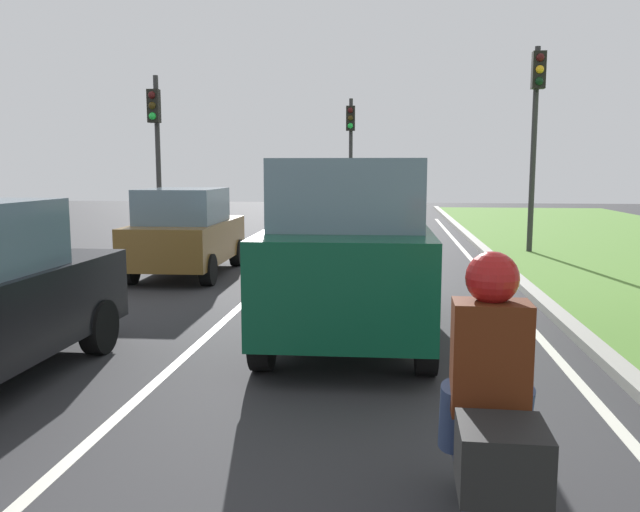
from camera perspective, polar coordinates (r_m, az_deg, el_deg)
ground_plane at (r=12.94m, az=-1.15°, el=-1.96°), size 60.00×60.00×0.00m
lane_line_center at (r=13.05m, az=-4.20°, el=-1.89°), size 0.12×32.00×0.01m
lane_line_right_edge at (r=12.98m, az=14.82°, el=-2.18°), size 0.12×32.00×0.01m
curb_right at (r=13.05m, az=17.00°, el=-1.95°), size 0.24×48.00×0.12m
car_suv_ahead at (r=8.27m, az=2.68°, el=0.73°), size 2.04×4.54×2.28m
car_hatchback_far at (r=13.51m, az=-11.73°, el=2.06°), size 1.81×3.74×1.78m
motorcycle at (r=3.75m, az=14.48°, el=-17.72°), size 0.41×1.90×1.01m
rider_person at (r=3.58m, az=14.74°, el=-8.37°), size 0.51×0.41×1.16m
traffic_light_near_right at (r=17.38m, az=18.53°, el=11.84°), size 0.32×0.50×5.19m
traffic_light_overhead_left at (r=18.77m, az=-14.29°, el=10.37°), size 0.32×0.50×4.73m
traffic_light_far_median at (r=24.38m, az=2.72°, el=10.10°), size 0.32×0.50×4.76m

